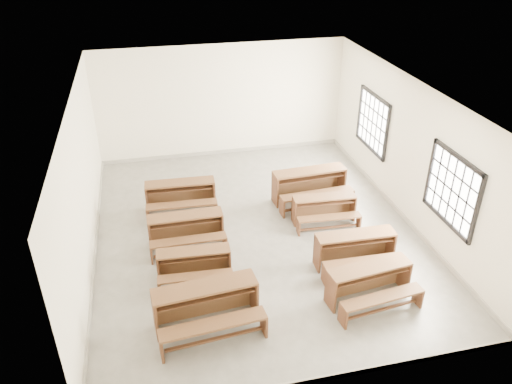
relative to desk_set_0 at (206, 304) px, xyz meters
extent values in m
plane|color=gray|center=(1.48, 2.64, -0.47)|extent=(8.50, 8.50, 0.00)
cube|color=white|center=(1.48, 2.64, 2.71)|extent=(7.00, 8.50, 0.05)
cube|color=silver|center=(1.48, 6.86, 1.13)|extent=(7.00, 0.05, 3.20)
cube|color=silver|center=(1.48, -1.59, 1.13)|extent=(7.00, 0.05, 3.20)
cube|color=silver|center=(-2.00, 2.64, 1.13)|extent=(0.05, 8.50, 3.20)
cube|color=silver|center=(4.95, 2.64, 1.13)|extent=(0.05, 8.50, 3.20)
cube|color=gray|center=(1.48, 6.87, -0.42)|extent=(7.00, 0.04, 0.10)
cube|color=gray|center=(1.48, -1.59, -0.42)|extent=(7.00, 0.04, 0.10)
cube|color=gray|center=(-2.00, 2.64, -0.42)|extent=(0.04, 8.50, 0.10)
cube|color=gray|center=(4.96, 2.64, -0.42)|extent=(0.04, 8.50, 0.10)
cube|color=white|center=(4.95, 0.84, 1.13)|extent=(0.02, 1.50, 1.30)
cube|color=black|center=(4.93, 0.84, 1.82)|extent=(0.06, 1.62, 0.08)
cube|color=black|center=(4.93, 0.84, 0.44)|extent=(0.06, 1.62, 0.08)
cube|color=black|center=(4.93, 0.05, 1.13)|extent=(0.06, 0.08, 1.46)
cube|color=black|center=(4.93, 1.63, 1.13)|extent=(0.06, 0.08, 1.46)
cube|color=white|center=(4.95, 4.44, 1.13)|extent=(0.02, 1.50, 1.30)
cube|color=black|center=(4.93, 4.44, 1.82)|extent=(0.06, 1.62, 0.08)
cube|color=black|center=(4.93, 4.44, 0.44)|extent=(0.06, 1.62, 0.08)
cube|color=black|center=(4.93, 3.65, 1.13)|extent=(0.06, 0.08, 1.46)
cube|color=black|center=(4.93, 5.23, 1.13)|extent=(0.06, 0.08, 1.46)
cube|color=brown|center=(-0.01, 0.06, 0.31)|extent=(1.81, 0.60, 0.04)
cube|color=brown|center=(-0.02, 0.26, -0.09)|extent=(1.78, 0.20, 0.76)
cube|color=#56301D|center=(-0.87, -0.02, -0.09)|extent=(0.08, 0.45, 0.76)
cube|color=#56301D|center=(0.86, 0.14, -0.09)|extent=(0.08, 0.45, 0.76)
cube|color=#56301D|center=(0.00, 0.04, 0.16)|extent=(1.67, 0.48, 0.02)
cube|color=brown|center=(0.04, -0.49, -0.02)|extent=(1.80, 0.47, 0.04)
cube|color=#56301D|center=(-0.82, -0.56, -0.26)|extent=(0.07, 0.31, 0.42)
cube|color=#56301D|center=(0.91, -0.41, -0.26)|extent=(0.07, 0.31, 0.42)
cube|color=#56301D|center=(0.04, -0.49, -0.36)|extent=(1.65, 0.20, 0.04)
cube|color=brown|center=(-0.06, 1.34, 0.15)|extent=(1.43, 0.43, 0.04)
cube|color=brown|center=(-0.05, 1.50, -0.17)|extent=(1.41, 0.12, 0.60)
cube|color=#56301D|center=(-0.74, 1.38, -0.17)|extent=(0.06, 0.35, 0.60)
cube|color=#56301D|center=(0.63, 1.30, -0.17)|extent=(0.06, 0.35, 0.60)
cube|color=#56301D|center=(-0.06, 1.32, 0.03)|extent=(1.32, 0.34, 0.02)
cube|color=brown|center=(-0.08, 0.91, -0.11)|extent=(1.42, 0.33, 0.04)
cube|color=#56301D|center=(-0.77, 0.95, -0.30)|extent=(0.05, 0.25, 0.33)
cube|color=#56301D|center=(0.60, 0.87, -0.30)|extent=(0.05, 0.25, 0.33)
cube|color=#56301D|center=(-0.08, 0.91, -0.38)|extent=(1.30, 0.12, 0.04)
cube|color=brown|center=(-0.09, 2.52, 0.22)|extent=(1.58, 0.40, 0.04)
cube|color=brown|center=(-0.09, 2.70, -0.13)|extent=(1.58, 0.04, 0.67)
cube|color=#56301D|center=(-0.86, 2.52, -0.13)|extent=(0.04, 0.40, 0.67)
cube|color=#56301D|center=(0.68, 2.53, -0.13)|extent=(0.04, 0.40, 0.67)
cube|color=#56301D|center=(-0.09, 2.51, 0.09)|extent=(1.46, 0.30, 0.02)
cube|color=brown|center=(-0.09, 2.04, -0.07)|extent=(1.58, 0.28, 0.04)
cube|color=#56301D|center=(-0.86, 2.04, -0.28)|extent=(0.04, 0.28, 0.38)
cube|color=#56301D|center=(0.69, 2.04, -0.28)|extent=(0.04, 0.28, 0.38)
cube|color=#56301D|center=(-0.09, 2.04, -0.37)|extent=(1.46, 0.05, 0.04)
cube|color=brown|center=(-0.06, 3.97, 0.25)|extent=(1.65, 0.49, 0.04)
cube|color=brown|center=(-0.05, 4.16, -0.12)|extent=(1.63, 0.12, 0.69)
cube|color=#56301D|center=(-0.85, 4.01, -0.12)|extent=(0.06, 0.41, 0.69)
cube|color=#56301D|center=(0.74, 3.94, -0.12)|extent=(0.06, 0.41, 0.69)
cube|color=#56301D|center=(-0.06, 3.95, 0.10)|extent=(1.52, 0.38, 0.02)
cube|color=brown|center=(-0.08, 3.48, -0.06)|extent=(1.64, 0.36, 0.04)
cube|color=#56301D|center=(-0.87, 3.51, -0.27)|extent=(0.05, 0.29, 0.39)
cube|color=#56301D|center=(0.71, 3.44, -0.27)|extent=(0.05, 0.29, 0.39)
cube|color=#56301D|center=(-0.08, 3.48, -0.36)|extent=(1.51, 0.12, 0.04)
cube|color=brown|center=(2.98, 0.03, 0.22)|extent=(1.61, 0.58, 0.04)
cube|color=brown|center=(2.96, 0.20, -0.13)|extent=(1.57, 0.23, 0.67)
cube|color=#56301D|center=(2.22, -0.07, -0.13)|extent=(0.09, 0.39, 0.67)
cube|color=#56301D|center=(3.74, 0.12, -0.13)|extent=(0.09, 0.39, 0.67)
cube|color=#56301D|center=(2.98, 0.01, 0.08)|extent=(1.48, 0.47, 0.02)
cube|color=brown|center=(3.04, -0.45, -0.07)|extent=(1.59, 0.46, 0.04)
cube|color=#56301D|center=(2.28, -0.54, -0.28)|extent=(0.07, 0.28, 0.37)
cube|color=#56301D|center=(3.80, -0.36, -0.28)|extent=(0.07, 0.28, 0.37)
cube|color=#56301D|center=(3.04, -0.45, -0.37)|extent=(1.45, 0.22, 0.04)
cube|color=brown|center=(3.14, 1.05, 0.23)|extent=(1.61, 0.45, 0.04)
cube|color=brown|center=(3.15, 1.23, -0.13)|extent=(1.60, 0.09, 0.68)
cube|color=#56301D|center=(2.36, 1.07, -0.13)|extent=(0.05, 0.40, 0.68)
cube|color=#56301D|center=(3.92, 1.03, -0.13)|extent=(0.05, 0.40, 0.68)
cube|color=#56301D|center=(3.14, 1.03, 0.09)|extent=(1.48, 0.34, 0.02)
cube|color=brown|center=(3.13, 0.56, -0.07)|extent=(1.60, 0.33, 0.04)
cube|color=#56301D|center=(2.35, 0.59, -0.28)|extent=(0.05, 0.28, 0.38)
cube|color=#56301D|center=(3.90, 0.54, -0.28)|extent=(0.05, 0.28, 0.38)
cube|color=#56301D|center=(3.13, 0.56, -0.37)|extent=(1.48, 0.09, 0.04)
cube|color=brown|center=(3.09, 2.71, 0.16)|extent=(1.45, 0.44, 0.04)
cube|color=brown|center=(3.10, 2.87, -0.16)|extent=(1.43, 0.12, 0.61)
cube|color=#56301D|center=(2.39, 2.75, -0.16)|extent=(0.06, 0.36, 0.61)
cube|color=#56301D|center=(3.78, 2.67, -0.16)|extent=(0.06, 0.36, 0.61)
cube|color=#56301D|center=(3.09, 2.69, 0.03)|extent=(1.34, 0.35, 0.02)
cube|color=brown|center=(3.06, 2.27, -0.11)|extent=(1.45, 0.34, 0.04)
cube|color=#56301D|center=(2.36, 2.31, -0.30)|extent=(0.05, 0.25, 0.34)
cube|color=#56301D|center=(3.76, 2.23, -0.30)|extent=(0.05, 0.25, 0.34)
cube|color=#56301D|center=(3.06, 2.27, -0.38)|extent=(1.33, 0.12, 0.04)
cube|color=brown|center=(3.06, 3.73, 0.32)|extent=(1.81, 0.55, 0.04)
cube|color=brown|center=(3.05, 3.93, -0.09)|extent=(1.79, 0.14, 0.76)
cube|color=#56301D|center=(2.19, 3.68, -0.09)|extent=(0.07, 0.45, 0.76)
cube|color=#56301D|center=(3.93, 3.78, -0.09)|extent=(0.07, 0.45, 0.76)
cube|color=#56301D|center=(3.06, 3.71, 0.16)|extent=(1.67, 0.43, 0.02)
cube|color=brown|center=(3.09, 3.18, -0.02)|extent=(1.81, 0.41, 0.04)
cube|color=#56301D|center=(2.22, 3.14, -0.25)|extent=(0.06, 0.32, 0.43)
cube|color=#56301D|center=(3.96, 3.23, -0.25)|extent=(0.06, 0.32, 0.43)
cube|color=#56301D|center=(3.09, 3.18, -0.35)|extent=(1.66, 0.15, 0.04)
camera|label=1|loc=(-0.63, -6.45, 5.82)|focal=35.00mm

